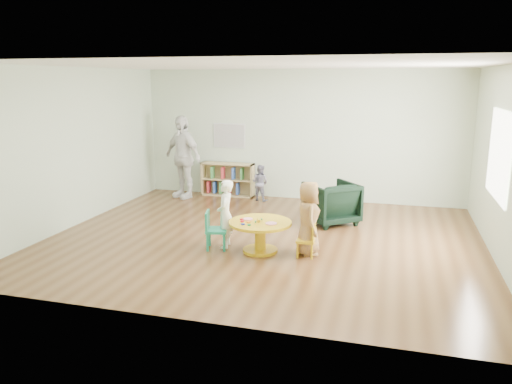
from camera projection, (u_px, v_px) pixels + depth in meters
room at (265, 124)px, 7.86m from camera, size 7.10×7.00×2.80m
activity_table at (260, 231)px, 7.60m from camera, size 0.96×0.96×0.52m
kid_chair_left at (214, 229)px, 7.73m from camera, size 0.39×0.39×0.60m
kid_chair_right at (308, 239)px, 7.39m from camera, size 0.27×0.27×0.50m
bookshelf at (228, 179)px, 11.31m from camera, size 1.20×0.30×0.75m
alphabet_poster at (229, 136)px, 11.20m from camera, size 0.74×0.01×0.54m
armchair at (331, 203)px, 9.09m from camera, size 1.17×1.17×0.77m
child_left at (225, 214)px, 7.77m from camera, size 0.33×0.43×1.07m
child_right at (308, 218)px, 7.43m from camera, size 0.51×0.63×1.12m
toddler at (260, 183)px, 10.81m from camera, size 0.45×0.39×0.79m
adult_caretaker at (183, 157)px, 11.01m from camera, size 1.15×0.86×1.82m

